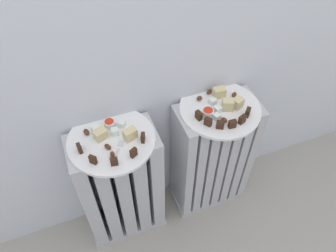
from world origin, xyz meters
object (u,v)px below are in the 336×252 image
Objects in this scene: radiator_right at (212,158)px; plate_left at (111,140)px; radiator_left at (121,187)px; jam_bowl_left at (109,124)px; plate_right at (220,109)px; fork at (118,151)px; jam_bowl_right at (208,112)px.

radiator_right is 1.99× the size of plate_left.
radiator_left and radiator_right have the same top height.
radiator_right is 0.54m from jam_bowl_left.
fork is at bearing -171.81° from plate_right.
radiator_right is at bearing -116.57° from plate_right.
plate_right reaches higher than radiator_right.
radiator_right is at bearing -0.00° from radiator_left.
fork is (0.01, -0.06, 0.01)m from plate_left.
radiator_left is 1.99× the size of plate_left.
plate_right is at bearing 63.43° from radiator_right.
plate_left is 7.75× the size of jam_bowl_left.
radiator_right is at bearing 16.75° from jam_bowl_right.
plate_right is 0.42m from jam_bowl_left.
plate_left is at bearing 177.06° from jam_bowl_right.
radiator_right is (0.42, -0.00, 0.00)m from radiator_left.
jam_bowl_right reaches higher than radiator_left.
fork is (0.01, -0.06, 0.33)m from radiator_left.
fork reaches higher than plate_right.
radiator_left is 1.99× the size of plate_right.
plate_left is at bearing 180.00° from radiator_right.
jam_bowl_left is at bearing 79.76° from radiator_left.
fork is at bearing -173.35° from jam_bowl_right.
radiator_left is 0.32m from plate_left.
jam_bowl_right is (0.36, -0.02, 0.34)m from radiator_left.
plate_right is 0.42m from fork.
fork is (-0.42, -0.06, 0.33)m from radiator_right.
jam_bowl_left reaches higher than radiator_right.
plate_left and plate_right have the same top height.
jam_bowl_right is (0.36, -0.02, 0.02)m from plate_left.
radiator_left is at bearing 97.16° from fork.
radiator_right is 15.44× the size of jam_bowl_left.
jam_bowl_right is (0.35, -0.08, 0.00)m from jam_bowl_left.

